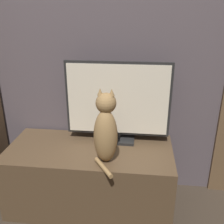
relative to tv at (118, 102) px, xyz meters
name	(u,v)px	position (x,y,z in m)	size (l,w,h in m)	color
wall_back	(94,26)	(-0.19, 0.17, 0.51)	(4.80, 0.05, 2.60)	#564C51
tv_stand	(90,176)	(-0.19, -0.15, -0.55)	(1.19, 0.54, 0.48)	brown
tv	(118,102)	(0.00, 0.00, 0.00)	(0.76, 0.15, 0.60)	black
cat	(106,130)	(-0.05, -0.29, -0.09)	(0.16, 0.29, 0.49)	#997547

